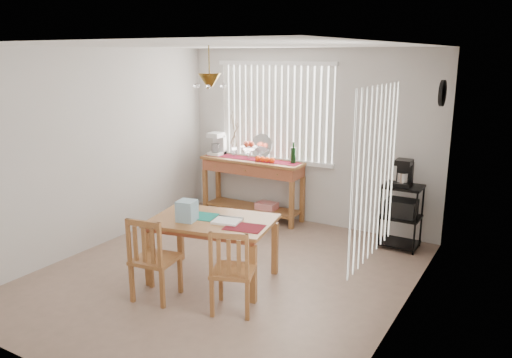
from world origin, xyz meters
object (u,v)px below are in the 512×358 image
Objects in this scene: wire_cart at (401,210)px; chair_left at (153,259)px; cart_items at (404,173)px; sideboard at (253,174)px; dining_table at (213,226)px; chair_right at (232,271)px.

wire_cart is 0.93× the size of chair_left.
wire_cart is 0.50m from cart_items.
cart_items is at bearing -2.29° from sideboard.
sideboard is 2.29m from dining_table.
chair_left is 1.03× the size of chair_right.
sideboard is 2.92m from chair_left.
sideboard is 1.87× the size of chair_right.
sideboard is 2.34m from wire_cart.
sideboard is 3.01m from chair_right.
cart_items reaches higher than wire_cart.
chair_right is (0.60, -0.52, -0.20)m from dining_table.
chair_right is at bearing -63.03° from sideboard.
chair_left is at bearing -167.27° from chair_right.
dining_table is 1.63× the size of chair_left.
cart_items is 0.40× the size of chair_right.
sideboard is 1.95× the size of wire_cart.
dining_table is (0.76, -2.15, -0.06)m from sideboard.
cart_items is 2.82m from chair_right.
cart_items reaches higher than chair_left.
chair_right is at bearing -40.85° from dining_table.
cart_items reaches higher than chair_right.
dining_table is 1.68× the size of chair_right.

